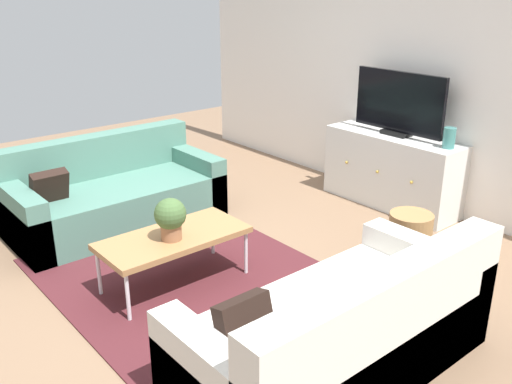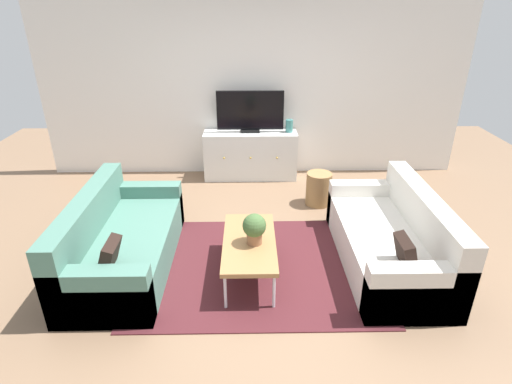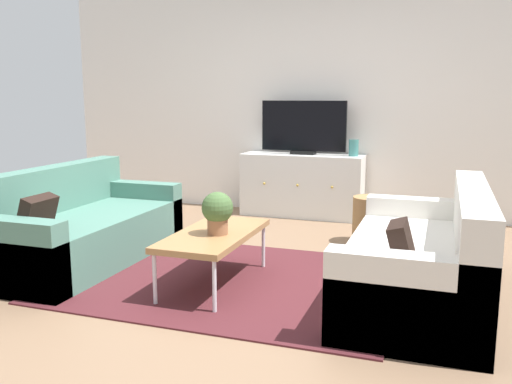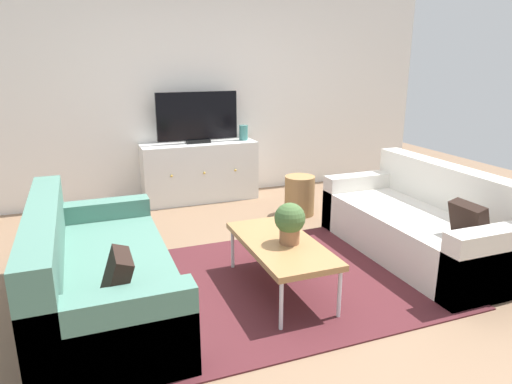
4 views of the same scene
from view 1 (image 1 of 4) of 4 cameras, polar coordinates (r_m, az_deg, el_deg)
ground_plane at (r=4.40m, az=-4.51°, el=-8.56°), size 10.00×10.00×0.00m
wall_back at (r=5.75m, az=16.66°, el=11.92°), size 6.40×0.12×2.70m
area_rug at (r=4.32m, az=-6.14°, el=-9.10°), size 2.50×1.90×0.01m
couch_left_side at (r=5.38m, az=-14.49°, el=-0.39°), size 0.89×1.89×0.80m
couch_right_side at (r=3.29m, az=9.05°, el=-14.39°), size 0.89×1.89×0.80m
coffee_table at (r=4.15m, az=-8.40°, el=-4.76°), size 0.52×1.09×0.41m
potted_plant at (r=4.01m, az=-8.72°, el=-2.54°), size 0.23×0.23×0.31m
tv_console at (r=5.78m, az=13.66°, el=2.15°), size 1.42×0.47×0.73m
flat_screen_tv at (r=5.62m, az=14.36°, el=8.71°), size 1.00×0.16×0.62m
glass_vase at (r=5.34m, az=19.10°, el=5.23°), size 0.11×0.11×0.19m
wicker_basket at (r=4.60m, az=15.35°, el=-4.77°), size 0.34×0.34×0.45m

